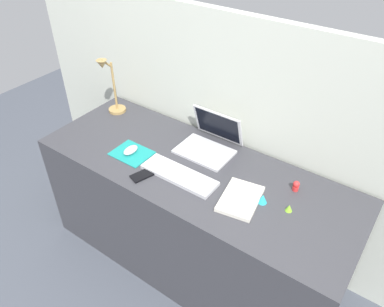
# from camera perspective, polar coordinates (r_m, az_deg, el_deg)

# --- Properties ---
(ground_plane) EXTENTS (6.00, 6.00, 0.00)m
(ground_plane) POSITION_cam_1_polar(r_m,az_deg,el_deg) (2.52, 0.23, -15.31)
(ground_plane) COLOR #474C56
(back_wall) EXTENTS (2.96, 0.05, 1.46)m
(back_wall) POSITION_cam_1_polar(r_m,az_deg,el_deg) (2.23, 5.68, 2.42)
(back_wall) COLOR beige
(back_wall) RESTS_ON ground_plane
(desk) EXTENTS (1.76, 0.65, 0.74)m
(desk) POSITION_cam_1_polar(r_m,az_deg,el_deg) (2.23, 0.25, -9.54)
(desk) COLOR #38383D
(desk) RESTS_ON ground_plane
(laptop) EXTENTS (0.30, 0.27, 0.21)m
(laptop) POSITION_cam_1_polar(r_m,az_deg,el_deg) (2.09, 2.81, 2.09)
(laptop) COLOR silver
(laptop) RESTS_ON desk
(keyboard) EXTENTS (0.41, 0.13, 0.02)m
(keyboard) POSITION_cam_1_polar(r_m,az_deg,el_deg) (1.92, -1.95, -3.27)
(keyboard) COLOR silver
(keyboard) RESTS_ON desk
(mousepad) EXTENTS (0.21, 0.17, 0.00)m
(mousepad) POSITION_cam_1_polar(r_m,az_deg,el_deg) (2.10, -9.11, 0.04)
(mousepad) COLOR teal
(mousepad) RESTS_ON desk
(mouse) EXTENTS (0.06, 0.10, 0.03)m
(mouse) POSITION_cam_1_polar(r_m,az_deg,el_deg) (2.09, -9.28, 0.51)
(mouse) COLOR silver
(mouse) RESTS_ON mousepad
(cell_phone) EXTENTS (0.10, 0.14, 0.01)m
(cell_phone) POSITION_cam_1_polar(r_m,az_deg,el_deg) (1.94, -7.39, -3.21)
(cell_phone) COLOR black
(cell_phone) RESTS_ON desk
(desk_lamp) EXTENTS (0.11, 0.16, 0.38)m
(desk_lamp) POSITION_cam_1_polar(r_m,az_deg,el_deg) (2.40, -12.22, 9.71)
(desk_lamp) COLOR #A5844C
(desk_lamp) RESTS_ON desk
(notebook_pad) EXTENTS (0.21, 0.27, 0.02)m
(notebook_pad) POSITION_cam_1_polar(r_m,az_deg,el_deg) (1.81, 7.33, -6.82)
(notebook_pad) COLOR silver
(notebook_pad) RESTS_ON desk
(toy_figurine_lime) EXTENTS (0.03, 0.03, 0.04)m
(toy_figurine_lime) POSITION_cam_1_polar(r_m,az_deg,el_deg) (1.80, 14.53, -7.92)
(toy_figurine_lime) COLOR #8CDB33
(toy_figurine_lime) RESTS_ON desk
(toy_figurine_red) EXTENTS (0.03, 0.03, 0.05)m
(toy_figurine_red) POSITION_cam_1_polar(r_m,az_deg,el_deg) (1.90, 15.48, -4.73)
(toy_figurine_red) COLOR red
(toy_figurine_red) RESTS_ON desk
(toy_figurine_cyan) EXTENTS (0.04, 0.04, 0.05)m
(toy_figurine_cyan) POSITION_cam_1_polar(r_m,az_deg,el_deg) (1.80, 10.67, -6.74)
(toy_figurine_cyan) COLOR #28B7CC
(toy_figurine_cyan) RESTS_ON desk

